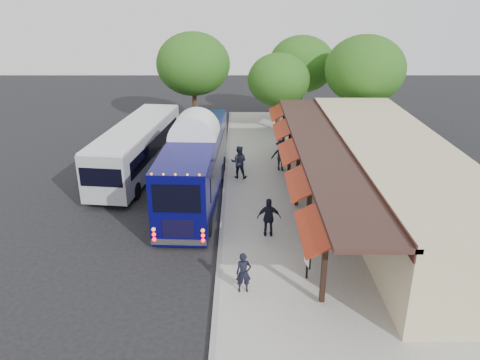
% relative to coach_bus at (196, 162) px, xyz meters
% --- Properties ---
extents(ground, '(90.00, 90.00, 0.00)m').
position_rel_coach_bus_xyz_m(ground, '(1.45, -5.57, -1.99)').
color(ground, black).
rests_on(ground, ground).
extents(sidewalk, '(10.00, 40.00, 0.15)m').
position_rel_coach_bus_xyz_m(sidewalk, '(6.45, -1.57, -1.91)').
color(sidewalk, '#9E9B93').
rests_on(sidewalk, ground).
extents(curb, '(0.20, 40.00, 0.16)m').
position_rel_coach_bus_xyz_m(curb, '(1.50, -1.57, -1.91)').
color(curb, gray).
rests_on(curb, ground).
extents(station_shelter, '(8.15, 20.00, 3.60)m').
position_rel_coach_bus_xyz_m(station_shelter, '(9.83, -1.57, -0.14)').
color(station_shelter, tan).
rests_on(station_shelter, ground).
extents(coach_bus, '(2.98, 11.68, 3.70)m').
position_rel_coach_bus_xyz_m(coach_bus, '(0.00, 0.00, 0.00)').
color(coach_bus, '#07064C').
rests_on(coach_bus, ground).
extents(city_bus, '(3.75, 11.37, 3.00)m').
position_rel_coach_bus_xyz_m(city_bus, '(-3.85, 3.66, -0.33)').
color(city_bus, gray).
rests_on(city_bus, ground).
extents(ped_a, '(0.59, 0.41, 1.54)m').
position_rel_coach_bus_xyz_m(ped_a, '(2.48, -8.87, -1.07)').
color(ped_a, black).
rests_on(ped_a, sidewalk).
extents(ped_b, '(1.00, 0.81, 1.93)m').
position_rel_coach_bus_xyz_m(ped_b, '(2.29, 2.40, -0.87)').
color(ped_b, black).
rests_on(ped_b, sidewalk).
extents(ped_c, '(1.06, 0.45, 1.80)m').
position_rel_coach_bus_xyz_m(ped_c, '(3.63, -4.68, -0.94)').
color(ped_c, black).
rests_on(ped_c, sidewalk).
extents(ped_d, '(1.41, 1.09, 1.92)m').
position_rel_coach_bus_xyz_m(ped_d, '(4.85, 3.65, -0.88)').
color(ped_d, black).
rests_on(ped_d, sidewalk).
extents(sign_board, '(0.18, 0.54, 1.20)m').
position_rel_coach_bus_xyz_m(sign_board, '(4.90, -8.05, -1.03)').
color(sign_board, black).
rests_on(sign_board, sidewalk).
extents(tree_left, '(4.77, 4.77, 6.10)m').
position_rel_coach_bus_xyz_m(tree_left, '(5.32, 12.66, 2.08)').
color(tree_left, '#382314').
rests_on(tree_left, ground).
extents(tree_mid, '(5.52, 5.52, 7.07)m').
position_rel_coach_bus_xyz_m(tree_mid, '(7.50, 16.40, 2.72)').
color(tree_mid, '#382314').
rests_on(tree_mid, ground).
extents(tree_right, '(5.89, 5.89, 7.54)m').
position_rel_coach_bus_xyz_m(tree_right, '(11.52, 11.53, 3.04)').
color(tree_right, '#382314').
rests_on(tree_right, ground).
extents(tree_far, '(5.86, 5.86, 7.50)m').
position_rel_coach_bus_xyz_m(tree_far, '(-1.36, 14.53, 3.01)').
color(tree_far, '#382314').
rests_on(tree_far, ground).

